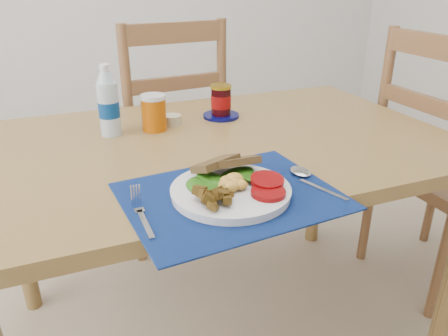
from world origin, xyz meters
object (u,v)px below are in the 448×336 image
Objects in this scene: chair_end at (442,143)px; water_bottle at (108,105)px; chair_far at (167,115)px; jam_on_saucer at (221,103)px; breakfast_plate at (229,189)px; juice_glass at (154,114)px.

water_bottle is at bearing 79.87° from chair_end.
chair_end is at bearing 135.67° from chair_far.
jam_on_saucer is at bearing 5.84° from water_bottle.
water_bottle is (-0.31, -0.51, 0.22)m from chair_far.
chair_end is at bearing 4.83° from breakfast_plate.
jam_on_saucer is at bearing 72.94° from chair_end.
water_bottle is 0.39m from jam_on_saucer.
chair_far is 5.82× the size of water_bottle.
water_bottle is at bearing 176.84° from juice_glass.
jam_on_saucer is (-0.80, 0.24, 0.18)m from chair_end.
breakfast_plate is 0.60m from jam_on_saucer.
juice_glass is at bearing -3.16° from water_bottle.
chair_end is 11.64× the size of juice_glass.
juice_glass is at bearing 66.17° from chair_far.
chair_far is 0.64m from water_bottle.
jam_on_saucer reaches higher than breakfast_plate.
jam_on_saucer reaches higher than juice_glass.
breakfast_plate is 2.47× the size of juice_glass.
breakfast_plate is at bearing 107.14° from chair_end.
water_bottle reaches higher than juice_glass.
chair_end is 9.96× the size of jam_on_saucer.
juice_glass is (0.13, -0.01, -0.04)m from water_bottle.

